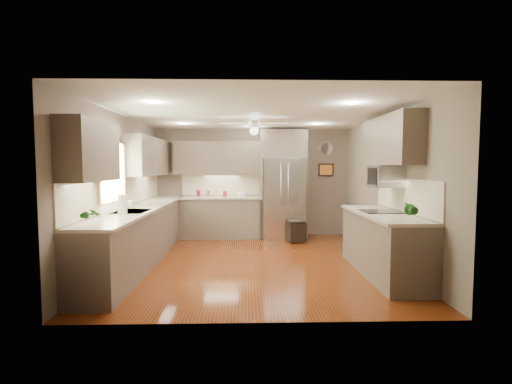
{
  "coord_description": "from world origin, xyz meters",
  "views": [
    {
      "loc": [
        -0.15,
        -6.27,
        1.64
      ],
      "look_at": [
        0.04,
        0.6,
        1.16
      ],
      "focal_mm": 26.0,
      "sensor_mm": 36.0,
      "label": 1
    }
  ],
  "objects_px": {
    "canister_c": "(217,193)",
    "refrigerator": "(283,186)",
    "canister_d": "(225,194)",
    "potted_plant_right": "(410,209)",
    "canister_a": "(199,193)",
    "paper_towel": "(122,205)",
    "soap_bottle": "(130,203)",
    "stool": "(296,231)",
    "microwave": "(385,176)",
    "canister_b": "(208,194)",
    "potted_plant_left": "(91,214)",
    "bowl": "(242,195)"
  },
  "relations": [
    {
      "from": "canister_d",
      "to": "potted_plant_left",
      "type": "bearing_deg",
      "value": -107.66
    },
    {
      "from": "potted_plant_left",
      "to": "microwave",
      "type": "bearing_deg",
      "value": 19.14
    },
    {
      "from": "canister_b",
      "to": "potted_plant_left",
      "type": "distance_m",
      "value": 4.27
    },
    {
      "from": "potted_plant_left",
      "to": "potted_plant_right",
      "type": "xyz_separation_m",
      "value": [
        3.85,
        0.19,
        0.02
      ]
    },
    {
      "from": "potted_plant_right",
      "to": "stool",
      "type": "relative_size",
      "value": 0.73
    },
    {
      "from": "canister_b",
      "to": "microwave",
      "type": "bearing_deg",
      "value": -42.44
    },
    {
      "from": "canister_a",
      "to": "refrigerator",
      "type": "distance_m",
      "value": 1.94
    },
    {
      "from": "potted_plant_left",
      "to": "stool",
      "type": "distance_m",
      "value": 4.64
    },
    {
      "from": "canister_a",
      "to": "canister_b",
      "type": "xyz_separation_m",
      "value": [
        0.22,
        0.05,
        -0.01
      ]
    },
    {
      "from": "canister_a",
      "to": "paper_towel",
      "type": "bearing_deg",
      "value": -102.55
    },
    {
      "from": "microwave",
      "to": "paper_towel",
      "type": "height_order",
      "value": "microwave"
    },
    {
      "from": "stool",
      "to": "paper_towel",
      "type": "distance_m",
      "value": 3.9
    },
    {
      "from": "canister_a",
      "to": "bowl",
      "type": "relative_size",
      "value": 0.71
    },
    {
      "from": "soap_bottle",
      "to": "paper_towel",
      "type": "relative_size",
      "value": 0.58
    },
    {
      "from": "canister_d",
      "to": "potted_plant_right",
      "type": "bearing_deg",
      "value": -57.47
    },
    {
      "from": "paper_towel",
      "to": "microwave",
      "type": "bearing_deg",
      "value": 5.45
    },
    {
      "from": "canister_b",
      "to": "bowl",
      "type": "distance_m",
      "value": 0.78
    },
    {
      "from": "potted_plant_right",
      "to": "canister_a",
      "type": "bearing_deg",
      "value": 128.53
    },
    {
      "from": "canister_d",
      "to": "bowl",
      "type": "height_order",
      "value": "canister_d"
    },
    {
      "from": "canister_c",
      "to": "refrigerator",
      "type": "xyz_separation_m",
      "value": [
        1.51,
        -0.07,
        0.16
      ]
    },
    {
      "from": "potted_plant_right",
      "to": "microwave",
      "type": "height_order",
      "value": "microwave"
    },
    {
      "from": "soap_bottle",
      "to": "refrigerator",
      "type": "distance_m",
      "value": 3.58
    },
    {
      "from": "canister_b",
      "to": "potted_plant_right",
      "type": "bearing_deg",
      "value": -53.78
    },
    {
      "from": "microwave",
      "to": "paper_towel",
      "type": "distance_m",
      "value": 3.99
    },
    {
      "from": "stool",
      "to": "microwave",
      "type": "bearing_deg",
      "value": -62.96
    },
    {
      "from": "canister_d",
      "to": "refrigerator",
      "type": "xyz_separation_m",
      "value": [
        1.33,
        -0.06,
        0.19
      ]
    },
    {
      "from": "soap_bottle",
      "to": "potted_plant_left",
      "type": "height_order",
      "value": "potted_plant_left"
    },
    {
      "from": "potted_plant_left",
      "to": "potted_plant_right",
      "type": "height_order",
      "value": "potted_plant_right"
    },
    {
      "from": "stool",
      "to": "canister_a",
      "type": "bearing_deg",
      "value": 164.91
    },
    {
      "from": "soap_bottle",
      "to": "paper_towel",
      "type": "xyz_separation_m",
      "value": [
        0.14,
        -0.8,
        0.05
      ]
    },
    {
      "from": "canister_a",
      "to": "soap_bottle",
      "type": "relative_size",
      "value": 0.79
    },
    {
      "from": "microwave",
      "to": "stool",
      "type": "relative_size",
      "value": 1.23
    },
    {
      "from": "canister_c",
      "to": "potted_plant_left",
      "type": "bearing_deg",
      "value": -105.42
    },
    {
      "from": "soap_bottle",
      "to": "potted_plant_left",
      "type": "xyz_separation_m",
      "value": [
        0.1,
        -1.81,
        0.05
      ]
    },
    {
      "from": "canister_c",
      "to": "paper_towel",
      "type": "xyz_separation_m",
      "value": [
        -1.11,
        -3.15,
        0.05
      ]
    },
    {
      "from": "potted_plant_left",
      "to": "canister_a",
      "type": "bearing_deg",
      "value": 80.03
    },
    {
      "from": "stool",
      "to": "canister_d",
      "type": "bearing_deg",
      "value": 158.35
    },
    {
      "from": "canister_a",
      "to": "stool",
      "type": "xyz_separation_m",
      "value": [
        2.16,
        -0.58,
        -0.78
      ]
    },
    {
      "from": "canister_c",
      "to": "paper_towel",
      "type": "relative_size",
      "value": 0.54
    },
    {
      "from": "canister_d",
      "to": "potted_plant_left",
      "type": "relative_size",
      "value": 0.49
    },
    {
      "from": "canister_d",
      "to": "potted_plant_right",
      "type": "xyz_separation_m",
      "value": [
        2.53,
        -3.97,
        0.1
      ]
    },
    {
      "from": "stool",
      "to": "paper_towel",
      "type": "height_order",
      "value": "paper_towel"
    },
    {
      "from": "microwave",
      "to": "canister_a",
      "type": "bearing_deg",
      "value": 140.0
    },
    {
      "from": "microwave",
      "to": "canister_b",
      "type": "bearing_deg",
      "value": 137.56
    },
    {
      "from": "canister_a",
      "to": "potted_plant_left",
      "type": "relative_size",
      "value": 0.52
    },
    {
      "from": "canister_a",
      "to": "soap_bottle",
      "type": "xyz_separation_m",
      "value": [
        -0.83,
        -2.31,
        0.01
      ]
    },
    {
      "from": "canister_b",
      "to": "canister_d",
      "type": "relative_size",
      "value": 0.96
    },
    {
      "from": "soap_bottle",
      "to": "paper_towel",
      "type": "distance_m",
      "value": 0.82
    },
    {
      "from": "canister_a",
      "to": "stool",
      "type": "relative_size",
      "value": 0.32
    },
    {
      "from": "soap_bottle",
      "to": "potted_plant_right",
      "type": "distance_m",
      "value": 4.28
    }
  ]
}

